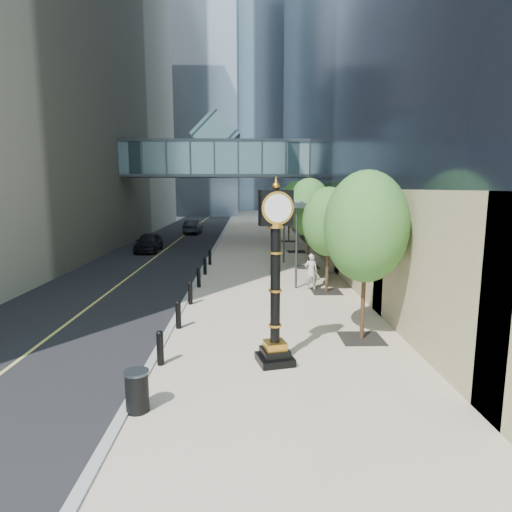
# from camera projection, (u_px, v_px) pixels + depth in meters

# --- Properties ---
(ground) EXTENTS (320.00, 320.00, 0.00)m
(ground) POSITION_uv_depth(u_px,v_px,m) (256.00, 382.00, 11.29)
(ground) COLOR gray
(ground) RESTS_ON ground
(road) EXTENTS (8.00, 180.00, 0.02)m
(road) POSITION_uv_depth(u_px,v_px,m) (191.00, 230.00, 50.64)
(road) COLOR black
(road) RESTS_ON ground
(sidewalk) EXTENTS (8.00, 180.00, 0.06)m
(sidewalk) POSITION_uv_depth(u_px,v_px,m) (258.00, 230.00, 50.79)
(sidewalk) COLOR tan
(sidewalk) RESTS_ON ground
(curb) EXTENTS (0.25, 180.00, 0.07)m
(curb) POSITION_uv_depth(u_px,v_px,m) (225.00, 230.00, 50.71)
(curb) COLOR gray
(curb) RESTS_ON ground
(distant_tower_a) EXTENTS (24.00, 22.00, 78.00)m
(distant_tower_a) POSITION_uv_depth(u_px,v_px,m) (173.00, 1.00, 78.86)
(distant_tower_a) COLOR #92A0B7
(distant_tower_a) RESTS_ON ground
(distant_tower_b) EXTENTS (26.00, 24.00, 90.00)m
(distant_tower_b) POSITION_uv_depth(u_px,v_px,m) (288.00, 11.00, 98.06)
(distant_tower_b) COLOR #92A0B7
(distant_tower_b) RESTS_ON ground
(distant_tower_c) EXTENTS (22.00, 22.00, 65.00)m
(distant_tower_c) POSITION_uv_depth(u_px,v_px,m) (228.00, 92.00, 124.46)
(distant_tower_c) COLOR #92A0B7
(distant_tower_c) RESTS_ON ground
(skywalk) EXTENTS (17.00, 4.20, 5.80)m
(skywalk) POSITION_uv_depth(u_px,v_px,m) (216.00, 157.00, 37.65)
(skywalk) COLOR slate
(skywalk) RESTS_ON ground
(entrance_canopy) EXTENTS (3.00, 8.00, 4.38)m
(entrance_canopy) POSITION_uv_depth(u_px,v_px,m) (312.00, 203.00, 24.50)
(entrance_canopy) COLOR #383F44
(entrance_canopy) RESTS_ON ground
(bollard_row) EXTENTS (0.20, 16.20, 0.90)m
(bollard_row) POSITION_uv_depth(u_px,v_px,m) (195.00, 286.00, 20.04)
(bollard_row) COLOR black
(bollard_row) RESTS_ON sidewalk
(street_trees) EXTENTS (2.72, 28.55, 5.59)m
(street_trees) POSITION_uv_depth(u_px,v_px,m) (310.00, 210.00, 25.99)
(street_trees) COLOR black
(street_trees) RESTS_ON sidewalk
(street_clock) EXTENTS (1.17, 1.17, 5.16)m
(street_clock) POSITION_uv_depth(u_px,v_px,m) (275.00, 287.00, 11.99)
(street_clock) COLOR black
(street_clock) RESTS_ON sidewalk
(trash_bin) EXTENTS (0.65, 0.65, 0.90)m
(trash_bin) POSITION_uv_depth(u_px,v_px,m) (137.00, 392.00, 9.62)
(trash_bin) COLOR black
(trash_bin) RESTS_ON sidewalk
(pedestrian) EXTENTS (0.70, 0.49, 1.81)m
(pedestrian) POSITION_uv_depth(u_px,v_px,m) (311.00, 271.00, 21.07)
(pedestrian) COLOR beige
(pedestrian) RESTS_ON sidewalk
(car_near) EXTENTS (1.87, 4.39, 1.48)m
(car_near) POSITION_uv_depth(u_px,v_px,m) (149.00, 242.00, 33.89)
(car_near) COLOR black
(car_near) RESTS_ON road
(car_far) EXTENTS (1.71, 4.51, 1.47)m
(car_far) POSITION_uv_depth(u_px,v_px,m) (193.00, 227.00, 47.22)
(car_far) COLOR black
(car_far) RESTS_ON road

